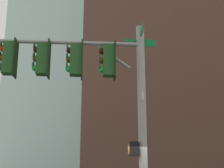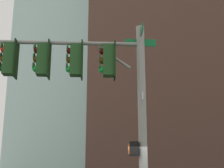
% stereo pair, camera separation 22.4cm
% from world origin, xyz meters
% --- Properties ---
extents(signal_pole_assembly, '(3.49, 4.00, 6.29)m').
position_xyz_m(signal_pole_assembly, '(1.14, -1.19, 4.43)').
color(signal_pole_assembly, gray).
rests_on(signal_pole_assembly, ground_plane).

